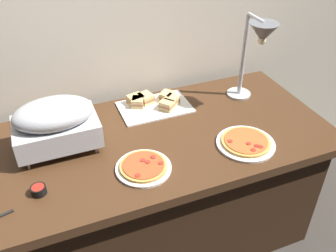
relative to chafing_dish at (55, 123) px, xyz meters
The scene contains 9 objects.
ground_plane 1.00m from the chafing_dish, 12.70° to the right, with size 8.00×8.00×0.00m, color #38332D.
back_wall 0.64m from the chafing_dish, 45.41° to the left, with size 4.40×0.04×2.40m, color beige.
buffet_table 0.67m from the chafing_dish, 12.70° to the right, with size 1.90×0.84×0.76m.
chafing_dish is the anchor object (origin of this frame).
heat_lamp 1.08m from the chafing_dish, ahead, with size 0.15×0.29×0.49m.
pizza_plate_front 0.46m from the chafing_dish, 42.31° to the right, with size 0.25×0.25×0.03m.
pizza_plate_center 0.91m from the chafing_dish, 20.29° to the right, with size 0.29×0.29×0.03m.
sandwich_platter 0.59m from the chafing_dish, 18.36° to the left, with size 0.39×0.25×0.06m.
sauce_cup_near 0.33m from the chafing_dish, 114.80° to the right, with size 0.06×0.06×0.04m.
Camera 1 is at (-0.43, -1.38, 1.88)m, focal length 39.27 mm.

